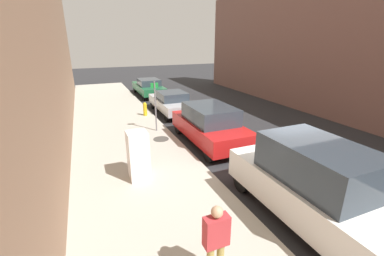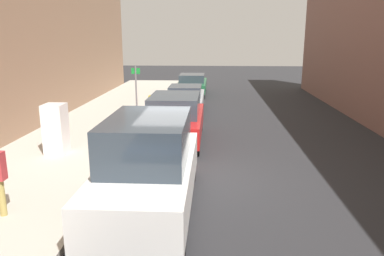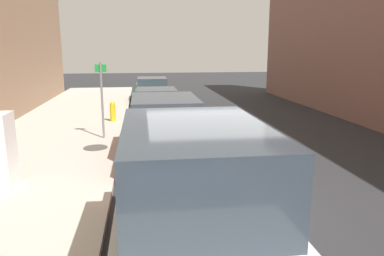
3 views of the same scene
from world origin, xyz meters
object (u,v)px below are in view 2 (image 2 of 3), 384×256
at_px(parked_sedan_green, 192,84).
at_px(street_sign_post, 136,92).
at_px(discarded_refrigerator, 56,129).
at_px(fire_hydrant, 150,103).
at_px(parked_sedan_silver, 186,98).
at_px(parked_suv_red, 175,118).
at_px(parked_van_white, 148,166).

bearing_deg(parked_sedan_green, street_sign_post, -101.46).
distance_m(discarded_refrigerator, fire_hydrant, 7.37).
relative_size(discarded_refrigerator, fire_hydrant, 2.00).
bearing_deg(parked_sedan_silver, parked_sedan_green, 90.00).
relative_size(street_sign_post, parked_sedan_green, 0.52).
xyz_separation_m(fire_hydrant, parked_suv_red, (1.76, -5.04, 0.34)).
height_order(parked_suv_red, parked_sedan_green, parked_suv_red).
relative_size(fire_hydrant, parked_sedan_silver, 0.18).
distance_m(parked_suv_red, parked_sedan_green, 11.34).
bearing_deg(parked_sedan_silver, parked_van_white, -90.00).
bearing_deg(street_sign_post, discarded_refrigerator, -112.18).
distance_m(discarded_refrigerator, parked_van_white, 5.11).
height_order(parked_van_white, parked_sedan_green, parked_van_white).
xyz_separation_m(parked_suv_red, parked_sedan_silver, (-0.00, 5.37, -0.16)).
relative_size(discarded_refrigerator, parked_sedan_green, 0.34).
height_order(parked_suv_red, parked_sedan_silver, parked_suv_red).
bearing_deg(parked_van_white, street_sign_post, 103.24).
distance_m(street_sign_post, parked_sedan_silver, 3.77).
relative_size(discarded_refrigerator, parked_sedan_silver, 0.36).
bearing_deg(fire_hydrant, street_sign_post, -91.98).
bearing_deg(discarded_refrigerator, street_sign_post, 67.82).
bearing_deg(parked_sedan_silver, parked_suv_red, -90.00).
bearing_deg(discarded_refrigerator, parked_suv_red, 30.11).
xyz_separation_m(parked_van_white, parked_suv_red, (0.00, 5.71, -0.17)).
bearing_deg(discarded_refrigerator, parked_sedan_silver, 64.24).
xyz_separation_m(parked_van_white, parked_sedan_green, (0.00, 17.05, -0.34)).
distance_m(fire_hydrant, parked_sedan_green, 6.54).
bearing_deg(discarded_refrigerator, parked_van_white, -45.21).
xyz_separation_m(street_sign_post, parked_suv_red, (1.86, -2.18, -0.63)).
bearing_deg(fire_hydrant, parked_suv_red, -70.79).
bearing_deg(parked_sedan_green, parked_suv_red, -90.00).
bearing_deg(parked_van_white, parked_suv_red, 90.00).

